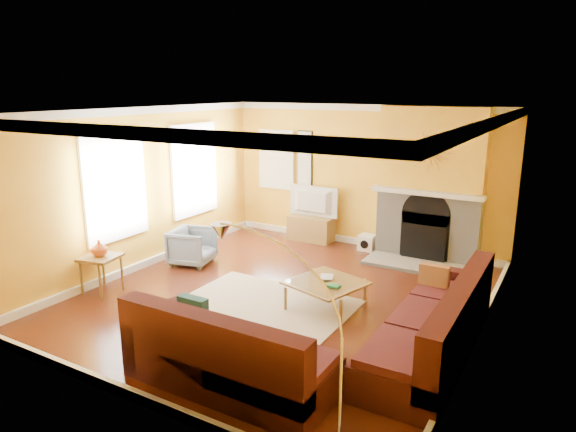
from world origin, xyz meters
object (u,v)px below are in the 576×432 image
Objects in this scene: side_table at (102,274)px; armchair at (192,246)px; sectional_sofa at (328,308)px; media_console at (311,229)px; arc_lamp at (284,346)px; coffee_table at (326,294)px.

armchair is at bearing 77.70° from side_table.
armchair is (-3.28, 1.39, -0.13)m from sectional_sofa.
armchair reaches higher than side_table.
media_console is at bearing 120.24° from sectional_sofa.
coffee_table is at bearing 108.98° from arc_lamp.
coffee_table is 3.38m from side_table.
arc_lamp is at bearing -21.07° from side_table.
armchair is at bearing 171.16° from coffee_table.
sectional_sofa is at bearing 104.58° from arc_lamp.
arc_lamp reaches higher than sectional_sofa.
media_console is 2.55m from armchair.
sectional_sofa reaches higher than media_console.
side_table is 0.30× the size of arc_lamp.
coffee_table is at bearing -112.68° from armchair.
armchair is (-2.80, 0.43, 0.13)m from coffee_table.
coffee_table is 1.03× the size of media_console.
media_console is at bearing 115.40° from arc_lamp.
sectional_sofa is at bearing -126.84° from armchair.
sectional_sofa is at bearing -63.16° from coffee_table.
sectional_sofa is 6.23× the size of side_table.
side_table reaches higher than media_console.
armchair is at bearing 139.24° from arc_lamp.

